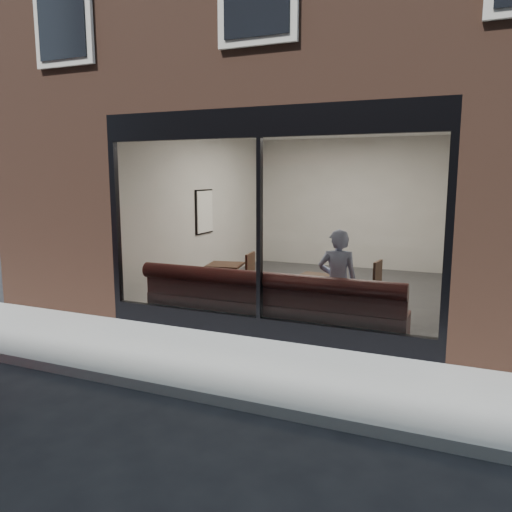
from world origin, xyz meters
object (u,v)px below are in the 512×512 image
at_px(cafe_table_left, 225,265).
at_px(person, 337,282).
at_px(cafe_table_right, 317,278).
at_px(cafe_chair_right, 365,303).
at_px(banquette, 270,315).
at_px(cafe_chair_left, 240,292).

bearing_deg(cafe_table_left, person, -19.02).
bearing_deg(cafe_table_right, cafe_chair_right, 48.29).
height_order(banquette, cafe_chair_right, banquette).
xyz_separation_m(banquette, cafe_chair_left, (-1.02, 1.15, 0.01)).
bearing_deg(cafe_chair_left, person, 148.97).
xyz_separation_m(person, cafe_table_left, (-2.20, 0.76, -0.03)).
distance_m(person, cafe_table_left, 2.32).
distance_m(banquette, cafe_chair_left, 1.54).
height_order(person, cafe_table_right, person).
bearing_deg(cafe_table_left, cafe_chair_right, 6.23).
relative_size(banquette, cafe_chair_right, 10.68).
xyz_separation_m(person, cafe_table_right, (-0.40, 0.33, -0.03)).
relative_size(person, cafe_chair_left, 3.41).
xyz_separation_m(banquette, cafe_table_left, (-1.23, 0.97, 0.52)).
bearing_deg(person, cafe_table_left, -33.37).
bearing_deg(cafe_chair_right, cafe_chair_left, 9.90).
relative_size(banquette, cafe_table_right, 6.26).
bearing_deg(cafe_table_right, cafe_chair_left, 159.43).
bearing_deg(banquette, cafe_chair_left, 131.70).
xyz_separation_m(banquette, person, (0.96, 0.22, 0.55)).
height_order(person, cafe_chair_right, person).
relative_size(person, cafe_table_right, 2.42).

